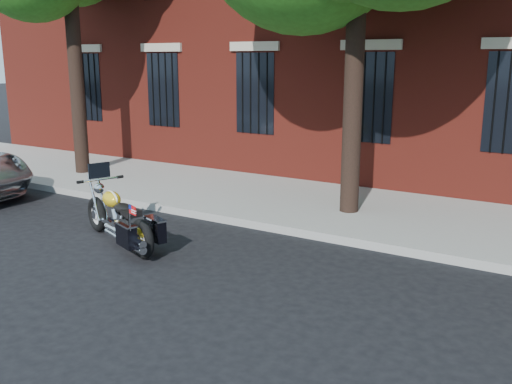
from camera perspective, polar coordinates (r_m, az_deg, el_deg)
The scene contains 4 objects.
ground at distance 9.11m, azimuth -0.83°, elevation -6.43°, with size 120.00×120.00×0.00m, color black.
curb at distance 10.22m, azimuth 3.35°, elevation -3.81°, with size 40.00×0.16×0.15m, color gray.
sidewalk at distance 11.84m, azimuth 7.68°, elevation -1.51°, with size 40.00×3.60×0.15m, color gray.
motorcycle at distance 9.71m, azimuth -13.39°, elevation -2.84°, with size 2.34×1.34×1.29m.
Camera 1 is at (4.62, -7.23, 3.07)m, focal length 40.00 mm.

